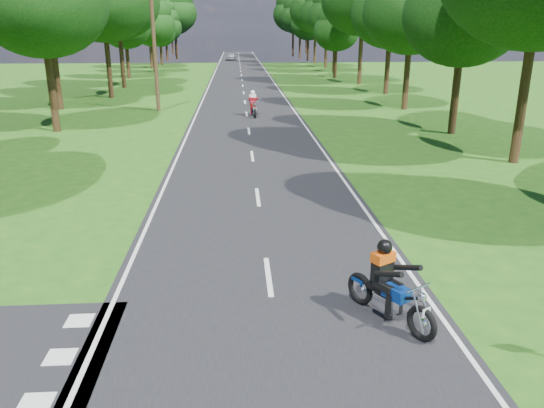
{
  "coord_description": "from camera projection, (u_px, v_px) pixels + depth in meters",
  "views": [
    {
      "loc": [
        -0.65,
        -9.0,
        5.45
      ],
      "look_at": [
        0.22,
        4.0,
        1.1
      ],
      "focal_mm": 35.0,
      "sensor_mm": 36.0,
      "label": 1
    }
  ],
  "objects": [
    {
      "name": "main_road",
      "position": [
        242.0,
        80.0,
        57.6
      ],
      "size": [
        7.0,
        140.0,
        0.02
      ],
      "primitive_type": "cube",
      "color": "black",
      "rests_on": "ground"
    },
    {
      "name": "treeline",
      "position": [
        251.0,
        3.0,
        64.61
      ],
      "size": [
        40.0,
        115.35,
        14.78
      ],
      "color": "black",
      "rests_on": "ground"
    },
    {
      "name": "distant_car",
      "position": [
        232.0,
        57.0,
        91.27
      ],
      "size": [
        2.29,
        3.83,
        1.22
      ],
      "primitive_type": "imported",
      "rotation": [
        0.0,
        0.0,
        -0.25
      ],
      "color": "#B9BCC1",
      "rests_on": "main_road"
    },
    {
      "name": "rider_near_blue",
      "position": [
        391.0,
        283.0,
        10.09
      ],
      "size": [
        1.54,
        2.02,
        1.63
      ],
      "primitive_type": null,
      "rotation": [
        0.0,
        0.0,
        0.52
      ],
      "color": "navy",
      "rests_on": "main_road"
    },
    {
      "name": "rider_far_red",
      "position": [
        253.0,
        103.0,
        33.88
      ],
      "size": [
        0.81,
        2.0,
        1.62
      ],
      "primitive_type": null,
      "rotation": [
        0.0,
        0.0,
        0.09
      ],
      "color": "#A0170C",
      "rests_on": "main_road"
    },
    {
      "name": "road_markings",
      "position": [
        241.0,
        82.0,
        55.82
      ],
      "size": [
        7.4,
        140.0,
        0.01
      ],
      "color": "silver",
      "rests_on": "main_road"
    },
    {
      "name": "ground",
      "position": [
        275.0,
        323.0,
        10.29
      ],
      "size": [
        160.0,
        160.0,
        0.0
      ],
      "primitive_type": "plane",
      "color": "#1E5313",
      "rests_on": "ground"
    },
    {
      "name": "telegraph_pole",
      "position": [
        155.0,
        49.0,
        35.12
      ],
      "size": [
        1.2,
        0.26,
        8.0
      ],
      "color": "#382616",
      "rests_on": "ground"
    }
  ]
}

